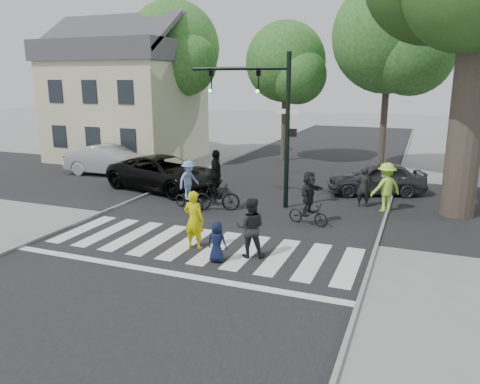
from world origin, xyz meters
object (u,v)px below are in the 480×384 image
Objects in this scene: cyclist_left at (189,188)px; pedestrian_woman at (194,220)px; traffic_signal at (267,108)px; cyclist_right at (309,201)px; car_silver at (109,160)px; car_suv at (165,173)px; car_grey at (376,178)px; cyclist_mid at (216,186)px; pedestrian_adult at (251,228)px; pedestrian_child at (217,242)px.

pedestrian_woman is at bearing -60.50° from cyclist_left.
traffic_signal reaches higher than cyclist_right.
cyclist_right reaches higher than car_silver.
cyclist_left is 0.41× the size of car_silver.
car_silver reaches higher than car_suv.
car_grey is (6.58, 5.24, -0.12)m from cyclist_left.
car_silver is at bearing 152.36° from cyclist_mid.
cyclist_mid reaches higher than cyclist_left.
pedestrian_adult is 5.02m from cyclist_mid.
cyclist_right reaches higher than pedestrian_child.
cyclist_left is at bearing -170.17° from cyclist_mid.
traffic_signal is at bearing -85.81° from car_suv.
traffic_signal is 3.34× the size of pedestrian_woman.
traffic_signal is 3.41× the size of pedestrian_adult.
car_silver is (-7.10, 4.47, -0.05)m from cyclist_left.
cyclist_mid is (-1.55, -1.41, -2.92)m from traffic_signal.
car_silver is (-9.73, 2.87, -3.11)m from traffic_signal.
cyclist_right is at bearing -96.73° from car_suv.
pedestrian_adult is 0.42× the size of car_grey.
cyclist_mid reaches higher than pedestrian_child.
car_suv is (-3.62, 2.27, -0.20)m from cyclist_mid.
cyclist_left is 0.46× the size of car_grey.
car_grey is at bearing -59.43° from car_suv.
pedestrian_adult reaches higher than car_suv.
traffic_signal reaches higher than cyclist_mid.
cyclist_left is 1.01× the size of cyclist_right.
pedestrian_adult is 0.31× the size of car_suv.
cyclist_mid reaches higher than pedestrian_adult.
car_grey is at bearing 42.65° from traffic_signal.
traffic_signal is 3.59m from cyclist_mid.
pedestrian_woman is 7.89m from car_suv.
cyclist_right is 0.34× the size of car_suv.
car_silver is 13.70m from car_grey.
cyclist_right is at bearing -118.73° from pedestrian_adult.
cyclist_left is (-4.01, 3.89, -0.04)m from pedestrian_adult.
cyclist_mid is 0.42× the size of car_suv.
car_suv is at bearing -49.53° from pedestrian_child.
cyclist_mid is at bearing -64.41° from pedestrian_child.
pedestrian_child is at bearing 28.57° from pedestrian_adult.
cyclist_left is at bearing -120.49° from car_suv.
car_grey is (5.49, 5.05, -0.26)m from cyclist_mid.
cyclist_left reaches higher than car_silver.
pedestrian_adult is 5.58m from cyclist_left.
traffic_signal is at bearing -91.58° from pedestrian_woman.
cyclist_right is (4.85, -0.28, 0.01)m from cyclist_left.
car_silver is at bearing -52.60° from pedestrian_adult.
pedestrian_adult is 3.70m from cyclist_right.
pedestrian_adult is at bearing -103.10° from cyclist_right.
cyclist_left is 3.53m from car_suv.
cyclist_mid reaches higher than car_silver.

